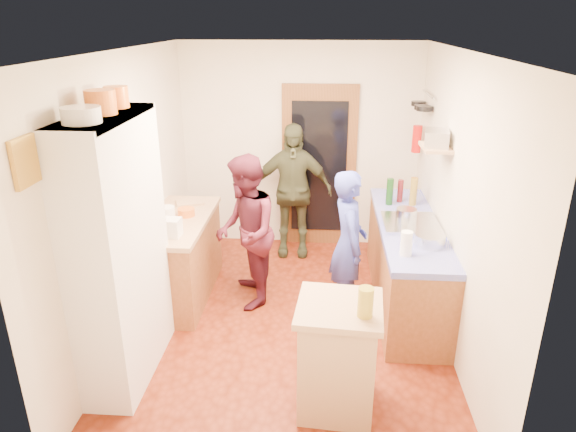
# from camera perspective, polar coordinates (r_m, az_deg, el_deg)

# --- Properties ---
(floor) EXTENTS (3.00, 4.00, 0.02)m
(floor) POSITION_cam_1_polar(r_m,az_deg,el_deg) (5.28, 0.07, -11.69)
(floor) COLOR maroon
(floor) RESTS_ON ground
(ceiling) EXTENTS (3.00, 4.00, 0.02)m
(ceiling) POSITION_cam_1_polar(r_m,az_deg,el_deg) (4.43, 0.09, 18.04)
(ceiling) COLOR silver
(ceiling) RESTS_ON ground
(wall_back) EXTENTS (3.00, 0.02, 2.60)m
(wall_back) POSITION_cam_1_polar(r_m,az_deg,el_deg) (6.62, 1.32, 7.65)
(wall_back) COLOR beige
(wall_back) RESTS_ON ground
(wall_front) EXTENTS (3.00, 0.02, 2.60)m
(wall_front) POSITION_cam_1_polar(r_m,az_deg,el_deg) (2.88, -2.80, -11.56)
(wall_front) COLOR beige
(wall_front) RESTS_ON ground
(wall_left) EXTENTS (0.02, 4.00, 2.60)m
(wall_left) POSITION_cam_1_polar(r_m,az_deg,el_deg) (5.02, -17.38, 2.18)
(wall_left) COLOR beige
(wall_left) RESTS_ON ground
(wall_right) EXTENTS (0.02, 4.00, 2.60)m
(wall_right) POSITION_cam_1_polar(r_m,az_deg,el_deg) (4.83, 18.24, 1.33)
(wall_right) COLOR beige
(wall_right) RESTS_ON ground
(door_frame) EXTENTS (0.95, 0.06, 2.10)m
(door_frame) POSITION_cam_1_polar(r_m,az_deg,el_deg) (6.64, 3.45, 5.42)
(door_frame) COLOR brown
(door_frame) RESTS_ON ground
(door_glass) EXTENTS (0.70, 0.02, 1.70)m
(door_glass) POSITION_cam_1_polar(r_m,az_deg,el_deg) (6.60, 3.44, 5.34)
(door_glass) COLOR black
(door_glass) RESTS_ON door_frame
(hutch_body) EXTENTS (0.40, 1.20, 2.20)m
(hutch_body) POSITION_cam_1_polar(r_m,az_deg,el_deg) (4.33, -18.17, -3.85)
(hutch_body) COLOR white
(hutch_body) RESTS_ON ground
(hutch_top_shelf) EXTENTS (0.40, 1.14, 0.04)m
(hutch_top_shelf) POSITION_cam_1_polar(r_m,az_deg,el_deg) (4.01, -19.95, 10.26)
(hutch_top_shelf) COLOR white
(hutch_top_shelf) RESTS_ON hutch_body
(plate_stack) EXTENTS (0.26, 0.26, 0.11)m
(plate_stack) POSITION_cam_1_polar(r_m,az_deg,el_deg) (3.72, -22.00, 10.36)
(plate_stack) COLOR white
(plate_stack) RESTS_ON hutch_top_shelf
(orange_pot_a) EXTENTS (0.22, 0.22, 0.18)m
(orange_pot_a) POSITION_cam_1_polar(r_m,az_deg,el_deg) (4.00, -20.10, 11.79)
(orange_pot_a) COLOR orange
(orange_pot_a) RESTS_ON hutch_top_shelf
(orange_pot_b) EXTENTS (0.18, 0.18, 0.16)m
(orange_pot_b) POSITION_cam_1_polar(r_m,az_deg,el_deg) (4.27, -18.53, 12.43)
(orange_pot_b) COLOR orange
(orange_pot_b) RESTS_ON hutch_top_shelf
(left_counter_base) EXTENTS (0.60, 1.40, 0.85)m
(left_counter_base) POSITION_cam_1_polar(r_m,az_deg,el_deg) (5.65, -11.88, -4.76)
(left_counter_base) COLOR #965934
(left_counter_base) RESTS_ON ground
(left_counter_top) EXTENTS (0.64, 1.44, 0.05)m
(left_counter_top) POSITION_cam_1_polar(r_m,az_deg,el_deg) (5.47, -12.23, -0.52)
(left_counter_top) COLOR tan
(left_counter_top) RESTS_ON left_counter_base
(toaster) EXTENTS (0.24, 0.17, 0.18)m
(toaster) POSITION_cam_1_polar(r_m,az_deg,el_deg) (5.01, -13.15, -1.24)
(toaster) COLOR white
(toaster) RESTS_ON left_counter_top
(kettle) EXTENTS (0.20, 0.20, 0.18)m
(kettle) POSITION_cam_1_polar(r_m,az_deg,el_deg) (5.30, -13.30, 0.04)
(kettle) COLOR white
(kettle) RESTS_ON left_counter_top
(orange_bowl) EXTENTS (0.20, 0.20, 0.08)m
(orange_bowl) POSITION_cam_1_polar(r_m,az_deg,el_deg) (5.50, -11.24, 0.43)
(orange_bowl) COLOR orange
(orange_bowl) RESTS_ON left_counter_top
(chopping_board) EXTENTS (0.36, 0.31, 0.02)m
(chopping_board) POSITION_cam_1_polar(r_m,az_deg,el_deg) (5.87, -10.84, 1.52)
(chopping_board) COLOR tan
(chopping_board) RESTS_ON left_counter_top
(right_counter_base) EXTENTS (0.60, 2.20, 0.84)m
(right_counter_base) POSITION_cam_1_polar(r_m,az_deg,el_deg) (5.56, 12.94, -5.35)
(right_counter_base) COLOR #965934
(right_counter_base) RESTS_ON ground
(right_counter_top) EXTENTS (0.62, 2.22, 0.06)m
(right_counter_top) POSITION_cam_1_polar(r_m,az_deg,el_deg) (5.38, 13.33, -1.05)
(right_counter_top) COLOR #0309B9
(right_counter_top) RESTS_ON right_counter_base
(hob) EXTENTS (0.55, 0.58, 0.04)m
(hob) POSITION_cam_1_polar(r_m,az_deg,el_deg) (5.30, 13.47, -0.80)
(hob) COLOR silver
(hob) RESTS_ON right_counter_top
(pot_on_hob) EXTENTS (0.20, 0.20, 0.13)m
(pot_on_hob) POSITION_cam_1_polar(r_m,az_deg,el_deg) (5.27, 13.00, 0.11)
(pot_on_hob) COLOR silver
(pot_on_hob) RESTS_ON hob
(bottle_a) EXTENTS (0.09, 0.09, 0.30)m
(bottle_a) POSITION_cam_1_polar(r_m,az_deg,el_deg) (5.80, 11.24, 2.67)
(bottle_a) COLOR #143F14
(bottle_a) RESTS_ON right_counter_top
(bottle_b) EXTENTS (0.08, 0.08, 0.26)m
(bottle_b) POSITION_cam_1_polar(r_m,az_deg,el_deg) (5.92, 12.36, 2.74)
(bottle_b) COLOR #591419
(bottle_b) RESTS_ON right_counter_top
(bottle_c) EXTENTS (0.09, 0.09, 0.31)m
(bottle_c) POSITION_cam_1_polar(r_m,az_deg,el_deg) (5.84, 13.77, 2.67)
(bottle_c) COLOR olive
(bottle_c) RESTS_ON right_counter_top
(paper_towel) EXTENTS (0.11, 0.11, 0.22)m
(paper_towel) POSITION_cam_1_polar(r_m,az_deg,el_deg) (4.60, 13.01, -3.00)
(paper_towel) COLOR white
(paper_towel) RESTS_ON right_counter_top
(mixing_bowl) EXTENTS (0.35, 0.35, 0.11)m
(mixing_bowl) POSITION_cam_1_polar(r_m,az_deg,el_deg) (4.88, 15.48, -2.57)
(mixing_bowl) COLOR silver
(mixing_bowl) RESTS_ON right_counter_top
(island_base) EXTENTS (0.59, 0.59, 0.86)m
(island_base) POSITION_cam_1_polar(r_m,az_deg,el_deg) (4.06, 5.52, -15.61)
(island_base) COLOR tan
(island_base) RESTS_ON ground
(island_top) EXTENTS (0.67, 0.67, 0.05)m
(island_top) POSITION_cam_1_polar(r_m,az_deg,el_deg) (3.81, 5.77, -10.12)
(island_top) COLOR tan
(island_top) RESTS_ON island_base
(cutting_board) EXTENTS (0.37, 0.31, 0.02)m
(cutting_board) POSITION_cam_1_polar(r_m,az_deg,el_deg) (3.85, 5.06, -9.56)
(cutting_board) COLOR white
(cutting_board) RESTS_ON island_top
(oil_jar) EXTENTS (0.12, 0.12, 0.22)m
(oil_jar) POSITION_cam_1_polar(r_m,az_deg,el_deg) (3.63, 8.61, -9.45)
(oil_jar) COLOR #AD9E2D
(oil_jar) RESTS_ON island_top
(pan_rail) EXTENTS (0.02, 0.65, 0.02)m
(pan_rail) POSITION_cam_1_polar(r_m,az_deg,el_deg) (6.10, 15.33, 12.93)
(pan_rail) COLOR silver
(pan_rail) RESTS_ON wall_right
(pan_hang_a) EXTENTS (0.18, 0.18, 0.05)m
(pan_hang_a) POSITION_cam_1_polar(r_m,az_deg,el_deg) (5.94, 14.93, 11.48)
(pan_hang_a) COLOR black
(pan_hang_a) RESTS_ON pan_rail
(pan_hang_b) EXTENTS (0.16, 0.16, 0.05)m
(pan_hang_b) POSITION_cam_1_polar(r_m,az_deg,el_deg) (6.14, 14.59, 11.62)
(pan_hang_b) COLOR black
(pan_hang_b) RESTS_ON pan_rail
(pan_hang_c) EXTENTS (0.17, 0.17, 0.05)m
(pan_hang_c) POSITION_cam_1_polar(r_m,az_deg,el_deg) (6.33, 14.29, 12.02)
(pan_hang_c) COLOR black
(pan_hang_c) RESTS_ON pan_rail
(wall_shelf) EXTENTS (0.26, 0.42, 0.03)m
(wall_shelf) POSITION_cam_1_polar(r_m,az_deg,el_deg) (5.11, 16.09, 7.33)
(wall_shelf) COLOR tan
(wall_shelf) RESTS_ON wall_right
(radio) EXTENTS (0.27, 0.34, 0.15)m
(radio) POSITION_cam_1_polar(r_m,az_deg,el_deg) (5.09, 16.20, 8.31)
(radio) COLOR silver
(radio) RESTS_ON wall_shelf
(ext_bracket) EXTENTS (0.06, 0.10, 0.04)m
(ext_bracket) POSITION_cam_1_polar(r_m,az_deg,el_deg) (6.38, 14.62, 7.84)
(ext_bracket) COLOR black
(ext_bracket) RESTS_ON wall_right
(fire_extinguisher) EXTENTS (0.11, 0.11, 0.32)m
(fire_extinguisher) POSITION_cam_1_polar(r_m,az_deg,el_deg) (6.36, 14.12, 8.30)
(fire_extinguisher) COLOR red
(fire_extinguisher) RESTS_ON wall_right
(picture_frame) EXTENTS (0.03, 0.25, 0.30)m
(picture_frame) POSITION_cam_1_polar(r_m,az_deg,el_deg) (3.47, -27.20, 5.39)
(picture_frame) COLOR gold
(picture_frame) RESTS_ON wall_left
(person_hob) EXTENTS (0.44, 0.60, 1.51)m
(person_hob) POSITION_cam_1_polar(r_m,az_deg,el_deg) (5.13, 7.11, -3.16)
(person_hob) COLOR #3640A5
(person_hob) RESTS_ON ground
(person_left) EXTENTS (0.76, 0.89, 1.61)m
(person_left) POSITION_cam_1_polar(r_m,az_deg,el_deg) (5.29, -4.44, -1.65)
(person_left) COLOR #471523
(person_left) RESTS_ON ground
(person_back) EXTENTS (1.00, 0.44, 1.69)m
(person_back) POSITION_cam_1_polar(r_m,az_deg,el_deg) (6.37, 0.55, 2.83)
(person_back) COLOR #373A24
(person_back) RESTS_ON ground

